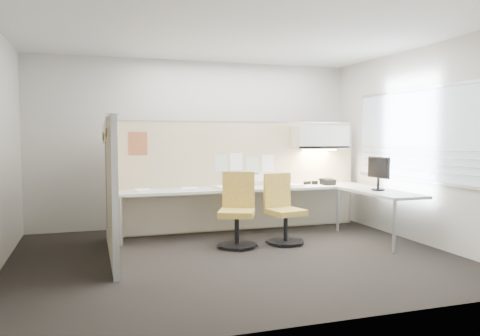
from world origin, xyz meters
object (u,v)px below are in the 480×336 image
object	(u,v)px
chair_right	(283,211)
monitor	(378,171)
desk	(271,196)
chair_left	(237,212)
phone	(328,182)

from	to	relation	value
chair_right	monitor	distance (m)	1.55
desk	chair_right	size ratio (longest dim) A/B	4.08
chair_right	monitor	world-z (taller)	monitor
chair_left	monitor	bearing A→B (deg)	16.98
monitor	phone	world-z (taller)	monitor
chair_left	phone	distance (m)	1.93
chair_left	monitor	size ratio (longest dim) A/B	2.07
monitor	chair_left	bearing A→B (deg)	79.58
chair_left	chair_right	world-z (taller)	chair_left
chair_left	chair_right	size ratio (longest dim) A/B	1.04
desk	chair_left	size ratio (longest dim) A/B	3.93
desk	monitor	distance (m)	1.65
desk	monitor	size ratio (longest dim) A/B	8.13
chair_left	chair_right	xyz separation A→B (m)	(0.68, -0.01, -0.02)
chair_right	phone	xyz separation A→B (m)	(1.10, 0.70, 0.32)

